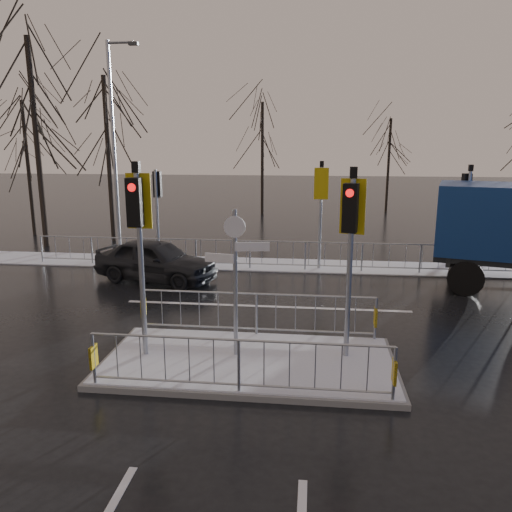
# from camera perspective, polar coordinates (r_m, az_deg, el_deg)

# --- Properties ---
(ground) EXTENTS (120.00, 120.00, 0.00)m
(ground) POSITION_cam_1_polar(r_m,az_deg,el_deg) (10.58, -0.82, -12.36)
(ground) COLOR black
(ground) RESTS_ON ground
(snow_verge) EXTENTS (30.00, 2.00, 0.04)m
(snow_verge) POSITION_cam_1_polar(r_m,az_deg,el_deg) (18.68, 2.58, -1.03)
(snow_verge) COLOR silver
(snow_verge) RESTS_ON ground
(lane_markings) EXTENTS (8.00, 11.38, 0.01)m
(lane_markings) POSITION_cam_1_polar(r_m,az_deg,el_deg) (10.28, -1.07, -13.12)
(lane_markings) COLOR silver
(lane_markings) RESTS_ON ground
(traffic_island) EXTENTS (6.00, 3.04, 4.15)m
(traffic_island) POSITION_cam_1_polar(r_m,az_deg,el_deg) (10.43, -0.88, -10.39)
(traffic_island) COLOR slate
(traffic_island) RESTS_ON ground
(far_kerb_fixtures) EXTENTS (18.00, 0.65, 3.83)m
(far_kerb_fixtures) POSITION_cam_1_polar(r_m,az_deg,el_deg) (17.95, 3.43, 1.65)
(far_kerb_fixtures) COLOR #9399A1
(far_kerb_fixtures) RESTS_ON ground
(car_far_lane) EXTENTS (4.42, 2.74, 1.40)m
(car_far_lane) POSITION_cam_1_polar(r_m,az_deg,el_deg) (16.79, -11.39, -0.48)
(car_far_lane) COLOR black
(car_far_lane) RESTS_ON ground
(flatbed_truck) EXTENTS (7.46, 4.30, 3.26)m
(flatbed_truck) POSITION_cam_1_polar(r_m,az_deg,el_deg) (17.15, 26.85, 2.18)
(flatbed_truck) COLOR black
(flatbed_truck) RESTS_ON ground
(tree_near_a) EXTENTS (4.75, 4.75, 8.97)m
(tree_near_a) POSITION_cam_1_polar(r_m,az_deg,el_deg) (23.67, -24.13, 15.70)
(tree_near_a) COLOR black
(tree_near_a) RESTS_ON ground
(tree_near_b) EXTENTS (4.00, 4.00, 7.55)m
(tree_near_b) POSITION_cam_1_polar(r_m,az_deg,el_deg) (23.86, -16.71, 13.90)
(tree_near_b) COLOR black
(tree_near_b) RESTS_ON ground
(tree_near_c) EXTENTS (3.50, 3.50, 6.61)m
(tree_near_c) POSITION_cam_1_polar(r_m,az_deg,el_deg) (26.78, -24.84, 11.72)
(tree_near_c) COLOR black
(tree_near_c) RESTS_ON ground
(tree_far_a) EXTENTS (3.75, 3.75, 7.08)m
(tree_far_a) POSITION_cam_1_polar(r_m,az_deg,el_deg) (31.65, 0.73, 13.47)
(tree_far_a) COLOR black
(tree_far_a) RESTS_ON ground
(tree_far_b) EXTENTS (3.25, 3.25, 6.14)m
(tree_far_b) POSITION_cam_1_polar(r_m,az_deg,el_deg) (33.82, 15.01, 11.92)
(tree_far_b) COLOR black
(tree_far_b) RESTS_ON ground
(street_lamp_left) EXTENTS (1.25, 0.18, 8.20)m
(street_lamp_left) POSITION_cam_1_polar(r_m,az_deg,el_deg) (20.48, -15.79, 12.37)
(street_lamp_left) COLOR #9399A1
(street_lamp_left) RESTS_ON ground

